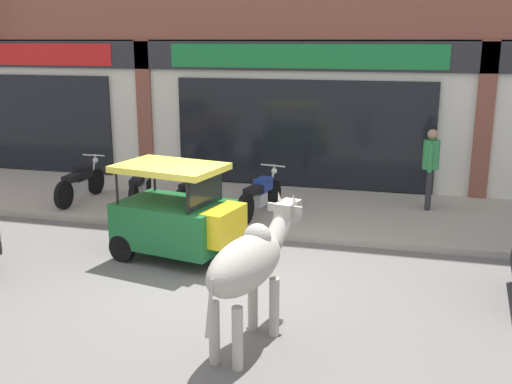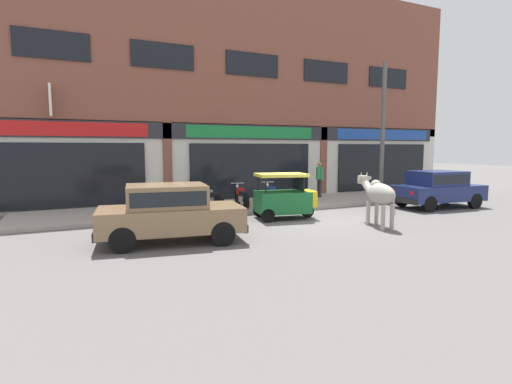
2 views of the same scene
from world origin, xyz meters
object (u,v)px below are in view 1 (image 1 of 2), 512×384
at_px(motorcycle_2, 197,191).
at_px(motorcycle_3, 260,196).
at_px(pedestrian, 431,160).
at_px(motorcycle_1, 140,186).
at_px(auto_rickshaw, 178,219).
at_px(cow, 250,262).
at_px(motorcycle_0, 80,183).

bearing_deg(motorcycle_2, motorcycle_3, -1.30).
bearing_deg(pedestrian, motorcycle_1, -168.40).
bearing_deg(auto_rickshaw, motorcycle_2, 103.47).
xyz_separation_m(cow, pedestrian, (2.02, 5.98, 0.10)).
bearing_deg(auto_rickshaw, pedestrian, 42.67).
bearing_deg(motorcycle_0, pedestrian, 9.99).
bearing_deg(motorcycle_1, pedestrian, 11.60).
xyz_separation_m(cow, motorcycle_0, (-4.99, 4.75, -0.50)).
bearing_deg(pedestrian, auto_rickshaw, -137.33).
relative_size(auto_rickshaw, motorcycle_1, 1.18).
relative_size(motorcycle_2, motorcycle_3, 1.00).
bearing_deg(pedestrian, cow, -108.63).
height_order(motorcycle_0, pedestrian, pedestrian).
relative_size(motorcycle_1, motorcycle_3, 0.99).
xyz_separation_m(motorcycle_0, motorcycle_2, (2.59, -0.02, 0.00)).
distance_m(cow, motorcycle_3, 4.85).
relative_size(auto_rickshaw, pedestrian, 1.32).
relative_size(motorcycle_2, pedestrian, 1.13).
relative_size(motorcycle_0, motorcycle_2, 1.00).
distance_m(motorcycle_2, motorcycle_3, 1.30).
xyz_separation_m(motorcycle_0, motorcycle_3, (3.88, -0.05, 0.00)).
height_order(motorcycle_1, motorcycle_2, same).
height_order(cow, motorcycle_1, cow).
distance_m(cow, auto_rickshaw, 3.06).
bearing_deg(cow, pedestrian, 71.37).
bearing_deg(cow, motorcycle_2, 116.91).
distance_m(cow, motorcycle_1, 6.07).
bearing_deg(auto_rickshaw, motorcycle_0, 143.48).
bearing_deg(auto_rickshaw, motorcycle_3, 71.96).
distance_m(auto_rickshaw, motorcycle_2, 2.38).
distance_m(cow, pedestrian, 6.31).
bearing_deg(motorcycle_0, motorcycle_3, -0.71).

